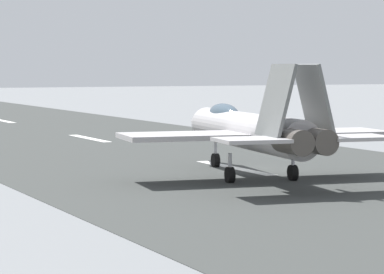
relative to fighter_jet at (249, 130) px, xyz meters
name	(u,v)px	position (x,y,z in m)	size (l,w,h in m)	color
ground_plane	(242,170)	(3.31, -1.42, -2.37)	(400.00, 400.00, 0.00)	slate
runway_strip	(242,170)	(3.29, -1.42, -2.36)	(240.00, 26.00, 0.02)	#353736
fighter_jet	(249,130)	(0.00, 0.00, 0.00)	(17.85, 13.36, 5.57)	#A5A2A4
crew_person	(288,136)	(13.61, -10.57, -1.53)	(0.33, 0.69, 1.69)	#1E2338
marker_cone_far	(262,135)	(22.21, -13.50, -2.10)	(0.44, 0.44, 0.55)	orange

